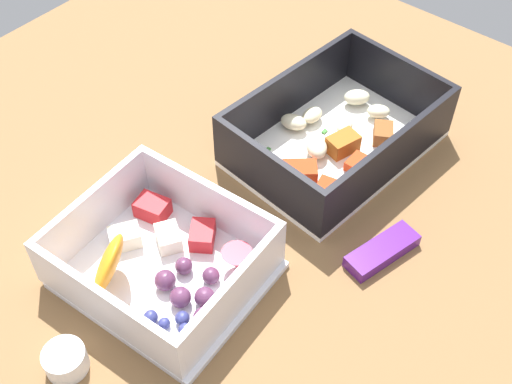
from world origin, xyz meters
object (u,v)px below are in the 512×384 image
(pasta_container, at_px, (335,136))
(paper_cup_liner, at_px, (68,363))
(fruit_bowl, at_px, (162,261))
(candy_bar, at_px, (382,251))

(pasta_container, distance_m, paper_cup_liner, 0.32)
(fruit_bowl, height_order, paper_cup_liner, fruit_bowl)
(pasta_container, relative_size, fruit_bowl, 1.27)
(paper_cup_liner, bearing_deg, candy_bar, 153.13)
(pasta_container, xyz_separation_m, candy_bar, (0.08, 0.11, -0.01))
(fruit_bowl, distance_m, candy_bar, 0.19)
(fruit_bowl, xyz_separation_m, paper_cup_liner, (0.11, 0.01, -0.01))
(fruit_bowl, bearing_deg, candy_bar, 136.10)
(candy_bar, relative_size, paper_cup_liner, 2.12)
(fruit_bowl, xyz_separation_m, candy_bar, (-0.14, 0.13, -0.01))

